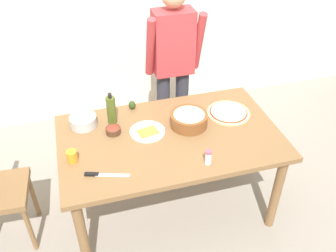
{
  "coord_description": "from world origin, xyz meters",
  "views": [
    {
      "loc": [
        -0.58,
        -2.01,
        2.43
      ],
      "look_at": [
        0.0,
        0.05,
        0.81
      ],
      "focal_mm": 39.47,
      "sensor_mm": 36.0,
      "label": 1
    }
  ],
  "objects_px": {
    "pizza_raw_on_board": "(228,113)",
    "plate_with_slice": "(148,132)",
    "person_cook": "(173,62)",
    "popcorn_bowl": "(189,118)",
    "cup_orange": "(72,156)",
    "avocado": "(132,105)",
    "chef_knife": "(101,175)",
    "dining_table": "(170,145)",
    "mixing_bowl_steel": "(83,121)",
    "olive_oil_bottle": "(111,110)",
    "small_sauce_bowl": "(113,130)",
    "salt_shaker": "(208,157)"
  },
  "relations": [
    {
      "from": "salt_shaker",
      "to": "plate_with_slice",
      "type": "bearing_deg",
      "value": 125.52
    },
    {
      "from": "popcorn_bowl",
      "to": "small_sauce_bowl",
      "type": "xyz_separation_m",
      "value": [
        -0.56,
        0.06,
        -0.03
      ]
    },
    {
      "from": "small_sauce_bowl",
      "to": "olive_oil_bottle",
      "type": "bearing_deg",
      "value": 83.5
    },
    {
      "from": "olive_oil_bottle",
      "to": "pizza_raw_on_board",
      "type": "bearing_deg",
      "value": -8.6
    },
    {
      "from": "cup_orange",
      "to": "avocado",
      "type": "xyz_separation_m",
      "value": [
        0.5,
        0.5,
        -0.01
      ]
    },
    {
      "from": "dining_table",
      "to": "pizza_raw_on_board",
      "type": "bearing_deg",
      "value": 15.28
    },
    {
      "from": "dining_table",
      "to": "cup_orange",
      "type": "distance_m",
      "value": 0.72
    },
    {
      "from": "person_cook",
      "to": "pizza_raw_on_board",
      "type": "height_order",
      "value": "person_cook"
    },
    {
      "from": "pizza_raw_on_board",
      "to": "plate_with_slice",
      "type": "height_order",
      "value": "plate_with_slice"
    },
    {
      "from": "person_cook",
      "to": "popcorn_bowl",
      "type": "relative_size",
      "value": 5.79
    },
    {
      "from": "plate_with_slice",
      "to": "small_sauce_bowl",
      "type": "height_order",
      "value": "small_sauce_bowl"
    },
    {
      "from": "small_sauce_bowl",
      "to": "popcorn_bowl",
      "type": "bearing_deg",
      "value": -5.99
    },
    {
      "from": "dining_table",
      "to": "pizza_raw_on_board",
      "type": "height_order",
      "value": "pizza_raw_on_board"
    },
    {
      "from": "person_cook",
      "to": "salt_shaker",
      "type": "bearing_deg",
      "value": -94.41
    },
    {
      "from": "chef_knife",
      "to": "popcorn_bowl",
      "type": "bearing_deg",
      "value": 26.97
    },
    {
      "from": "mixing_bowl_steel",
      "to": "salt_shaker",
      "type": "relative_size",
      "value": 1.89
    },
    {
      "from": "salt_shaker",
      "to": "avocado",
      "type": "relative_size",
      "value": 1.51
    },
    {
      "from": "popcorn_bowl",
      "to": "mixing_bowl_steel",
      "type": "xyz_separation_m",
      "value": [
        -0.76,
        0.21,
        -0.02
      ]
    },
    {
      "from": "mixing_bowl_steel",
      "to": "popcorn_bowl",
      "type": "bearing_deg",
      "value": -15.52
    },
    {
      "from": "pizza_raw_on_board",
      "to": "plate_with_slice",
      "type": "xyz_separation_m",
      "value": [
        -0.67,
        -0.06,
        -0.0
      ]
    },
    {
      "from": "plate_with_slice",
      "to": "olive_oil_bottle",
      "type": "xyz_separation_m",
      "value": [
        -0.23,
        0.2,
        0.11
      ]
    },
    {
      "from": "small_sauce_bowl",
      "to": "avocado",
      "type": "height_order",
      "value": "avocado"
    },
    {
      "from": "salt_shaker",
      "to": "chef_knife",
      "type": "bearing_deg",
      "value": 173.62
    },
    {
      "from": "popcorn_bowl",
      "to": "avocado",
      "type": "height_order",
      "value": "popcorn_bowl"
    },
    {
      "from": "person_cook",
      "to": "chef_knife",
      "type": "height_order",
      "value": "person_cook"
    },
    {
      "from": "chef_knife",
      "to": "plate_with_slice",
      "type": "bearing_deg",
      "value": 42.66
    },
    {
      "from": "small_sauce_bowl",
      "to": "chef_knife",
      "type": "xyz_separation_m",
      "value": [
        -0.14,
        -0.42,
        -0.02
      ]
    },
    {
      "from": "dining_table",
      "to": "mixing_bowl_steel",
      "type": "xyz_separation_m",
      "value": [
        -0.59,
        0.29,
        0.13
      ]
    },
    {
      "from": "olive_oil_bottle",
      "to": "chef_knife",
      "type": "bearing_deg",
      "value": -105.97
    },
    {
      "from": "plate_with_slice",
      "to": "salt_shaker",
      "type": "xyz_separation_m",
      "value": [
        0.31,
        -0.43,
        0.04
      ]
    },
    {
      "from": "person_cook",
      "to": "popcorn_bowl",
      "type": "height_order",
      "value": "person_cook"
    },
    {
      "from": "pizza_raw_on_board",
      "to": "small_sauce_bowl",
      "type": "height_order",
      "value": "small_sauce_bowl"
    },
    {
      "from": "plate_with_slice",
      "to": "mixing_bowl_steel",
      "type": "distance_m",
      "value": 0.49
    },
    {
      "from": "popcorn_bowl",
      "to": "salt_shaker",
      "type": "xyz_separation_m",
      "value": [
        -0.01,
        -0.44,
        -0.01
      ]
    },
    {
      "from": "plate_with_slice",
      "to": "avocado",
      "type": "distance_m",
      "value": 0.34
    },
    {
      "from": "plate_with_slice",
      "to": "chef_knife",
      "type": "distance_m",
      "value": 0.52
    },
    {
      "from": "cup_orange",
      "to": "avocado",
      "type": "height_order",
      "value": "cup_orange"
    },
    {
      "from": "avocado",
      "to": "salt_shaker",
      "type": "bearing_deg",
      "value": -65.17
    },
    {
      "from": "pizza_raw_on_board",
      "to": "plate_with_slice",
      "type": "distance_m",
      "value": 0.67
    },
    {
      "from": "mixing_bowl_steel",
      "to": "person_cook",
      "type": "bearing_deg",
      "value": 28.98
    },
    {
      "from": "pizza_raw_on_board",
      "to": "avocado",
      "type": "xyz_separation_m",
      "value": [
        -0.71,
        0.27,
        0.03
      ]
    },
    {
      "from": "person_cook",
      "to": "mixing_bowl_steel",
      "type": "bearing_deg",
      "value": -151.02
    },
    {
      "from": "plate_with_slice",
      "to": "cup_orange",
      "type": "relative_size",
      "value": 3.06
    },
    {
      "from": "cup_orange",
      "to": "chef_knife",
      "type": "distance_m",
      "value": 0.25
    },
    {
      "from": "small_sauce_bowl",
      "to": "plate_with_slice",
      "type": "bearing_deg",
      "value": -14.49
    },
    {
      "from": "dining_table",
      "to": "plate_with_slice",
      "type": "height_order",
      "value": "plate_with_slice"
    },
    {
      "from": "olive_oil_bottle",
      "to": "salt_shaker",
      "type": "xyz_separation_m",
      "value": [
        0.53,
        -0.63,
        -0.06
      ]
    },
    {
      "from": "salt_shaker",
      "to": "pizza_raw_on_board",
      "type": "bearing_deg",
      "value": 54.0
    },
    {
      "from": "popcorn_bowl",
      "to": "olive_oil_bottle",
      "type": "distance_m",
      "value": 0.58
    },
    {
      "from": "avocado",
      "to": "popcorn_bowl",
      "type": "bearing_deg",
      "value": -42.16
    }
  ]
}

